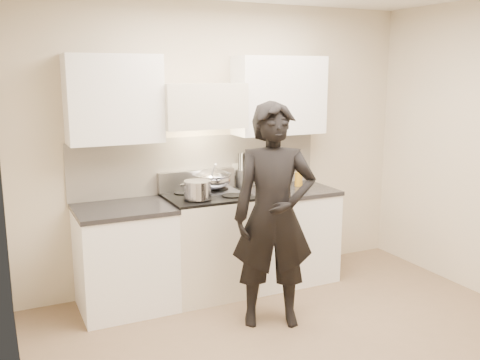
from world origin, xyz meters
name	(u,v)px	position (x,y,z in m)	size (l,w,h in m)	color
ground_plane	(319,355)	(0.00, 0.00, 0.00)	(4.00, 4.00, 0.00)	#7F654D
room_shell	(290,135)	(-0.06, 0.37, 1.60)	(4.04, 3.54, 2.70)	beige
stove	(208,244)	(-0.30, 1.42, 0.47)	(0.76, 0.65, 0.96)	beige
counter_right	(285,234)	(0.53, 1.43, 0.46)	(0.92, 0.67, 0.92)	white
counter_left	(125,258)	(-1.08, 1.43, 0.46)	(0.82, 0.67, 0.92)	white
wok	(212,179)	(-0.19, 1.57, 1.06)	(0.37, 0.45, 0.30)	#AAACBD
stock_pot	(197,190)	(-0.45, 1.28, 1.04)	(0.34, 0.26, 0.16)	#AAACBD
utensil_crock	(242,177)	(0.17, 1.67, 1.03)	(0.13, 0.13, 0.35)	#A4A4A4
spice_jar	(258,182)	(0.32, 1.62, 0.97)	(0.04, 0.04, 0.10)	#CD8709
oil_glass	(299,179)	(0.73, 1.51, 0.99)	(0.08, 0.08, 0.14)	#B67E1A
person	(274,216)	(-0.05, 0.62, 0.91)	(0.67, 0.44, 1.83)	black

